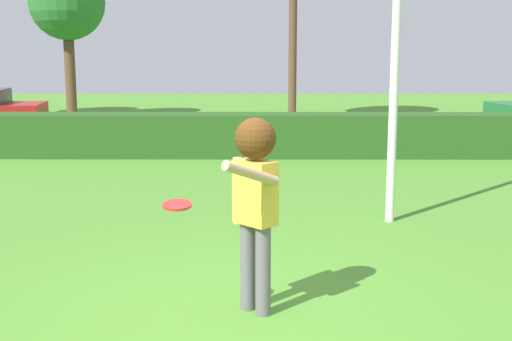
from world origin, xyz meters
The scene contains 5 objects.
ground_plane centered at (0.00, 0.00, 0.00)m, with size 60.00×60.00×0.00m, color #4E8C2E.
person centered at (0.20, 0.10, 1.18)m, with size 0.50×0.82×1.81m.
frisbee centered at (-0.47, -0.13, 1.07)m, with size 0.26×0.26×0.06m.
hedge_row centered at (0.00, 9.27, 0.48)m, with size 22.36×0.90×0.95m, color #28521C.
maple_tree centered at (-6.15, 17.39, 3.81)m, with size 2.51×2.51×5.12m.
Camera 1 is at (0.24, -5.94, 2.42)m, focal length 48.30 mm.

